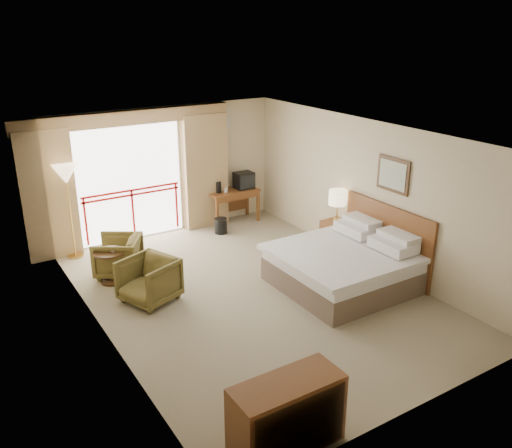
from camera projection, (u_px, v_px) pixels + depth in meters
floor at (253, 293)px, 9.18m from camera, size 7.00×7.00×0.00m
ceiling at (252, 135)px, 8.23m from camera, size 7.00×7.00×0.00m
wall_back at (166, 171)px, 11.48m from camera, size 5.00×0.00×5.00m
wall_front at (420, 311)px, 5.92m from camera, size 5.00×0.00×5.00m
wall_left at (98, 251)px, 7.46m from camera, size 0.00×7.00×7.00m
wall_right at (368, 194)px, 9.94m from camera, size 0.00×7.00×7.00m
balcony_door at (130, 183)px, 11.12m from camera, size 2.40×0.00×2.40m
balcony_railing at (132, 201)px, 11.24m from camera, size 2.09×0.03×1.02m
curtain_left at (48, 195)px, 10.17m from camera, size 1.00×0.26×2.50m
curtain_right at (205, 171)px, 11.82m from camera, size 1.00×0.26×2.50m
valance at (126, 118)px, 10.56m from camera, size 4.40×0.22×0.28m
hvac_vent at (219, 118)px, 11.75m from camera, size 0.50×0.04×0.50m
bed at (345, 266)px, 9.31m from camera, size 2.13×2.06×0.97m
headboard at (387, 240)px, 9.69m from camera, size 0.06×2.10×1.30m
framed_art at (393, 175)px, 9.28m from camera, size 0.04×0.72×0.60m
nightstand at (337, 238)px, 10.63m from camera, size 0.50×0.59×0.66m
table_lamp at (338, 198)px, 10.38m from camera, size 0.35×0.35×0.61m
phone at (341, 223)px, 10.35m from camera, size 0.21×0.18×0.08m
desk at (232, 197)px, 12.27m from camera, size 1.16×0.56×0.76m
tv at (244, 180)px, 12.25m from camera, size 0.42×0.33×0.38m
coffee_maker at (219, 187)px, 11.95m from camera, size 0.12×0.12×0.25m
cup at (226, 190)px, 12.01m from camera, size 0.09×0.09×0.10m
wastebasket at (221, 226)px, 11.71m from camera, size 0.33×0.33×0.34m
armchair_far at (120, 274)px, 9.86m from camera, size 1.08×1.07×0.72m
armchair_near at (150, 301)px, 8.92m from camera, size 1.05×1.04×0.74m
side_table at (110, 261)px, 9.42m from camera, size 0.54×0.54×0.58m
book at (109, 251)px, 9.35m from camera, size 0.22×0.25×0.02m
floor_lamp at (66, 178)px, 10.05m from camera, size 0.47×0.47×1.85m
dresser at (287, 415)px, 5.74m from camera, size 1.23×0.52×0.82m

